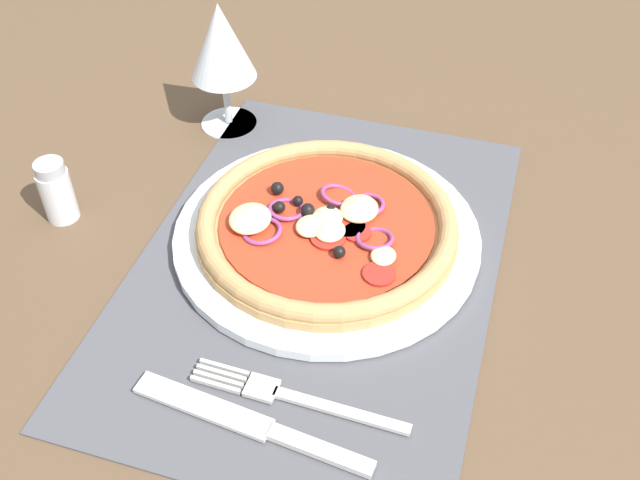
{
  "coord_description": "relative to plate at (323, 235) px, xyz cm",
  "views": [
    {
      "loc": [
        -47.35,
        -14.77,
        50.7
      ],
      "look_at": [
        0.96,
        0.0,
        2.43
      ],
      "focal_mm": 42.39,
      "sensor_mm": 36.0,
      "label": 1
    }
  ],
  "objects": [
    {
      "name": "wine_glass",
      "position": [
        15.78,
        16.14,
        9.15
      ],
      "size": [
        7.2,
        7.2,
        14.9
      ],
      "color": "silver",
      "rests_on": "ground_plane"
    },
    {
      "name": "placemat",
      "position": [
        -3.21,
        -0.39,
        -0.71
      ],
      "size": [
        47.97,
        32.8,
        0.4
      ],
      "primitive_type": "cube",
      "color": "#4C4C51",
      "rests_on": "ground_plane"
    },
    {
      "name": "fork",
      "position": [
        -18.21,
        -2.54,
        -0.29
      ],
      "size": [
        2.35,
        18.03,
        0.44
      ],
      "rotation": [
        0.0,
        0.0,
        1.54
      ],
      "color": "silver",
      "rests_on": "placemat"
    },
    {
      "name": "knife",
      "position": [
        -21.49,
        -0.53,
        -0.26
      ],
      "size": [
        3.82,
        20.06,
        0.62
      ],
      "rotation": [
        0.0,
        0.0,
        1.46
      ],
      "color": "silver",
      "rests_on": "placemat"
    },
    {
      "name": "ground_plane",
      "position": [
        -3.21,
        -0.39,
        -2.11
      ],
      "size": [
        190.0,
        140.0,
        2.4
      ],
      "primitive_type": "cube",
      "color": "brown"
    },
    {
      "name": "plate",
      "position": [
        0.0,
        0.0,
        0.0
      ],
      "size": [
        29.37,
        29.37,
        1.03
      ],
      "primitive_type": "cylinder",
      "color": "white",
      "rests_on": "placemat"
    },
    {
      "name": "pepper_shaker",
      "position": [
        -4.02,
        26.0,
        2.34
      ],
      "size": [
        3.2,
        3.2,
        6.7
      ],
      "color": "silver",
      "rests_on": "ground_plane"
    },
    {
      "name": "pizza",
      "position": [
        -0.03,
        0.02,
        1.61
      ],
      "size": [
        24.9,
        24.9,
        2.62
      ],
      "color": "tan",
      "rests_on": "plate"
    }
  ]
}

